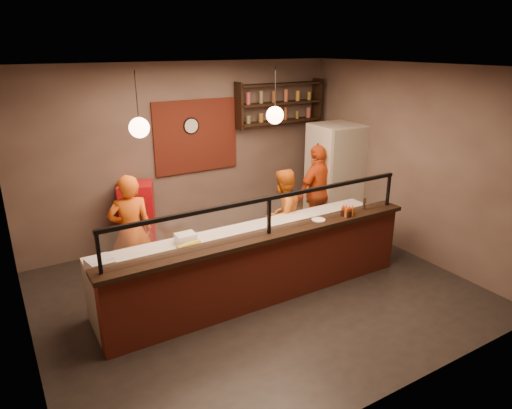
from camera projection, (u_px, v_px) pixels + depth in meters
floor at (257, 292)px, 6.76m from camera, size 6.00×6.00×0.00m
ceiling at (258, 67)px, 5.69m from camera, size 6.00×6.00×0.00m
wall_back at (186, 154)px, 8.24m from camera, size 6.00×0.00×6.00m
wall_left at (12, 234)px, 4.77m from camera, size 0.00×5.00×5.00m
wall_right at (410, 162)px, 7.67m from camera, size 0.00×5.00×5.00m
wall_front at (397, 260)px, 4.20m from camera, size 6.00×0.00×6.00m
brick_patch at (196, 136)px, 8.21m from camera, size 1.60×0.04×1.30m
service_counter at (268, 270)px, 6.35m from camera, size 4.60×0.25×1.00m
counter_ledge at (269, 235)px, 6.17m from camera, size 4.70×0.37×0.06m
worktop_cabinet at (250, 261)px, 6.78m from camera, size 4.60×0.75×0.85m
worktop at (250, 233)px, 6.63m from camera, size 4.60×0.75×0.05m
sneeze_guard at (269, 212)px, 6.06m from camera, size 4.50×0.05×0.52m
wall_shelving at (280, 103)px, 8.75m from camera, size 1.84×0.28×0.85m
wall_clock at (191, 126)px, 8.09m from camera, size 0.30×0.04×0.30m
pendant_left at (139, 128)px, 5.34m from camera, size 0.24×0.24×0.77m
pendant_right at (275, 115)px, 6.26m from camera, size 0.24×0.24×0.77m
cook_left at (131, 231)px, 6.71m from camera, size 0.68×0.50×1.73m
cook_mid at (283, 215)px, 7.60m from camera, size 0.89×0.78×1.56m
cook_right at (318, 192)px, 8.45m from camera, size 1.10×0.63×1.77m
fridge at (334, 177)px, 8.82m from camera, size 0.89×0.83×2.06m
red_cooler at (138, 220)px, 7.76m from camera, size 0.70×0.67×1.30m
pizza_dough at (304, 221)px, 7.01m from camera, size 0.63×0.63×0.01m
prep_tub_a at (99, 264)px, 5.49m from camera, size 0.34×0.29×0.15m
prep_tub_b at (186, 238)px, 6.23m from camera, size 0.27×0.22×0.13m
prep_tub_c at (103, 266)px, 5.46m from camera, size 0.29×0.23×0.14m
rolling_pin at (189, 244)px, 6.13m from camera, size 0.36×0.12×0.06m
condiment_caddy at (347, 213)px, 6.77m from camera, size 0.20×0.18×0.09m
pepper_mill at (364, 203)px, 7.03m from camera, size 0.05×0.05×0.18m
small_plate at (318, 220)px, 6.61m from camera, size 0.22×0.22×0.01m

